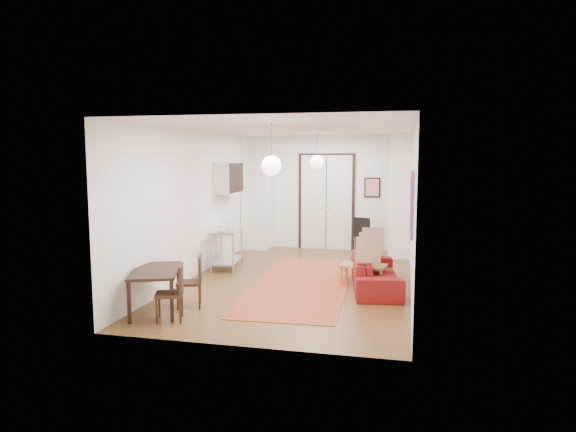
% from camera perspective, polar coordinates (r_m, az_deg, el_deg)
% --- Properties ---
extents(floor, '(7.00, 7.00, 0.00)m').
position_cam_1_polar(floor, '(9.96, 1.17, -7.20)').
color(floor, brown).
rests_on(floor, ground).
extents(ceiling, '(4.20, 7.00, 0.02)m').
position_cam_1_polar(ceiling, '(9.68, 1.21, 9.70)').
color(ceiling, silver).
rests_on(ceiling, wall_back).
extents(wall_back, '(4.20, 0.02, 2.90)m').
position_cam_1_polar(wall_back, '(13.15, 4.32, 2.60)').
color(wall_back, white).
rests_on(wall_back, floor).
extents(wall_front, '(4.20, 0.02, 2.90)m').
position_cam_1_polar(wall_front, '(6.35, -5.30, -1.94)').
color(wall_front, white).
rests_on(wall_front, floor).
extents(wall_left, '(0.02, 7.00, 2.90)m').
position_cam_1_polar(wall_left, '(10.35, -10.27, 1.37)').
color(wall_left, white).
rests_on(wall_left, floor).
extents(wall_right, '(0.02, 7.00, 2.90)m').
position_cam_1_polar(wall_right, '(9.51, 13.67, 0.81)').
color(wall_right, white).
rests_on(wall_right, floor).
extents(double_doors, '(1.44, 0.06, 2.50)m').
position_cam_1_polar(double_doors, '(13.12, 4.28, 1.50)').
color(double_doors, white).
rests_on(double_doors, wall_back).
extents(stub_partition, '(0.50, 0.10, 2.90)m').
position_cam_1_polar(stub_partition, '(12.05, 12.36, 2.08)').
color(stub_partition, white).
rests_on(stub_partition, floor).
extents(wall_cabinet, '(0.35, 1.00, 0.70)m').
position_cam_1_polar(wall_cabinet, '(11.64, -6.58, 4.25)').
color(wall_cabinet, silver).
rests_on(wall_cabinet, wall_left).
extents(painting_popart, '(0.05, 1.00, 1.00)m').
position_cam_1_polar(painting_popart, '(8.25, 13.62, 1.31)').
color(painting_popart, red).
rests_on(painting_popart, wall_right).
extents(painting_abstract, '(0.05, 0.50, 0.60)m').
position_cam_1_polar(painting_abstract, '(10.28, 13.54, 3.21)').
color(painting_abstract, beige).
rests_on(painting_abstract, wall_right).
extents(poster_back, '(0.40, 0.03, 0.50)m').
position_cam_1_polar(poster_back, '(12.98, 9.34, 3.14)').
color(poster_back, red).
rests_on(poster_back, wall_back).
extents(print_left, '(0.03, 0.44, 0.54)m').
position_cam_1_polar(print_left, '(12.16, -6.46, 4.59)').
color(print_left, '#A67345').
rests_on(print_left, wall_left).
extents(pendant_back, '(0.30, 0.30, 0.80)m').
position_cam_1_polar(pendant_back, '(11.63, 3.23, 6.01)').
color(pendant_back, white).
rests_on(pendant_back, ceiling).
extents(pendant_front, '(0.30, 0.30, 0.80)m').
position_cam_1_polar(pendant_front, '(7.72, -1.86, 5.61)').
color(pendant_front, white).
rests_on(pendant_front, ceiling).
extents(kilim_rug, '(1.86, 4.59, 0.01)m').
position_cam_1_polar(kilim_rug, '(9.68, 1.57, -7.59)').
color(kilim_rug, '#BA502E').
rests_on(kilim_rug, floor).
extents(sofa, '(1.07, 2.12, 0.59)m').
position_cam_1_polar(sofa, '(9.42, 9.72, -6.27)').
color(sofa, maroon).
rests_on(sofa, floor).
extents(coffee_table, '(0.90, 0.59, 0.37)m').
position_cam_1_polar(coffee_table, '(9.75, 8.34, -5.63)').
color(coffee_table, '#A57D4E').
rests_on(coffee_table, floor).
extents(potted_plant, '(0.37, 0.33, 0.36)m').
position_cam_1_polar(potted_plant, '(9.70, 8.95, -4.31)').
color(potted_plant, '#2F682F').
rests_on(potted_plant, coffee_table).
extents(kitchen_counter, '(0.69, 1.15, 0.83)m').
position_cam_1_polar(kitchen_counter, '(11.03, -6.83, -3.10)').
color(kitchen_counter, silver).
rests_on(kitchen_counter, floor).
extents(bowl, '(0.22, 0.22, 0.05)m').
position_cam_1_polar(bowl, '(10.69, -7.40, -1.62)').
color(bowl, silver).
rests_on(bowl, kitchen_counter).
extents(soap_bottle, '(0.09, 0.09, 0.17)m').
position_cam_1_polar(soap_bottle, '(11.21, -6.55, -0.90)').
color(soap_bottle, '#5192B0').
rests_on(soap_bottle, kitchen_counter).
extents(fridge, '(0.67, 0.67, 1.89)m').
position_cam_1_polar(fridge, '(13.23, -3.43, 0.43)').
color(fridge, white).
rests_on(fridge, floor).
extents(dining_table, '(1.06, 1.36, 0.66)m').
position_cam_1_polar(dining_table, '(8.19, -14.56, -6.28)').
color(dining_table, black).
rests_on(dining_table, floor).
extents(dining_chair_near, '(0.50, 0.60, 0.82)m').
position_cam_1_polar(dining_chair_near, '(8.42, -10.73, -6.64)').
color(dining_chair_near, '#3C2213').
rests_on(dining_chair_near, floor).
extents(dining_chair_far, '(0.50, 0.60, 0.82)m').
position_cam_1_polar(dining_chair_far, '(7.80, -12.82, -7.77)').
color(dining_chair_far, '#3C2213').
rests_on(dining_chair_far, floor).
extents(black_side_chair, '(0.52, 0.53, 0.90)m').
position_cam_1_polar(black_side_chair, '(12.87, 8.58, -1.70)').
color(black_side_chair, black).
rests_on(black_side_chair, floor).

